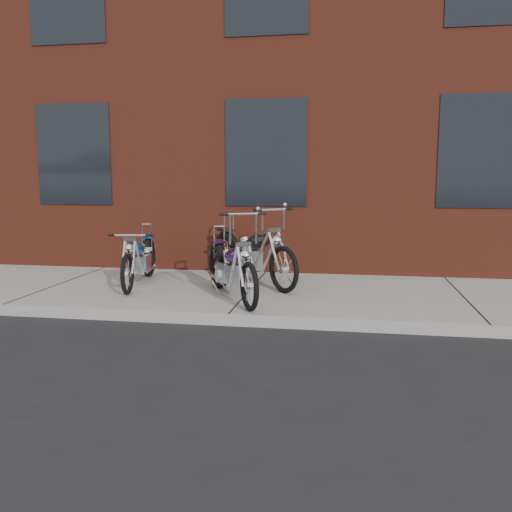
# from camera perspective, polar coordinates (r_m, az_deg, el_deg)

# --- Properties ---
(ground) EXTENTS (120.00, 120.00, 0.00)m
(ground) POSITION_cam_1_polar(r_m,az_deg,el_deg) (6.61, -2.92, -7.38)
(ground) COLOR black
(ground) RESTS_ON ground
(sidewalk) EXTENTS (22.00, 3.00, 0.15)m
(sidewalk) POSITION_cam_1_polar(r_m,az_deg,el_deg) (8.02, -0.59, -4.05)
(sidewalk) COLOR gray
(sidewalk) RESTS_ON ground
(building_brick) EXTENTS (22.00, 10.00, 8.00)m
(building_brick) POSITION_cam_1_polar(r_m,az_deg,el_deg) (14.46, 4.18, 16.99)
(building_brick) COLOR maroon
(building_brick) RESTS_ON ground
(chopper_purple) EXTENTS (1.11, 1.94, 1.20)m
(chopper_purple) POSITION_cam_1_polar(r_m,az_deg,el_deg) (7.39, -2.64, -1.46)
(chopper_purple) COLOR black
(chopper_purple) RESTS_ON sidewalk
(chopper_blue) EXTENTS (0.54, 2.02, 0.88)m
(chopper_blue) POSITION_cam_1_polar(r_m,az_deg,el_deg) (8.53, -12.15, -0.49)
(chopper_blue) COLOR black
(chopper_blue) RESTS_ON sidewalk
(chopper_third) EXTENTS (1.67, 1.83, 1.20)m
(chopper_third) POSITION_cam_1_polar(r_m,az_deg,el_deg) (8.42, -0.56, -0.00)
(chopper_third) COLOR black
(chopper_third) RESTS_ON sidewalk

